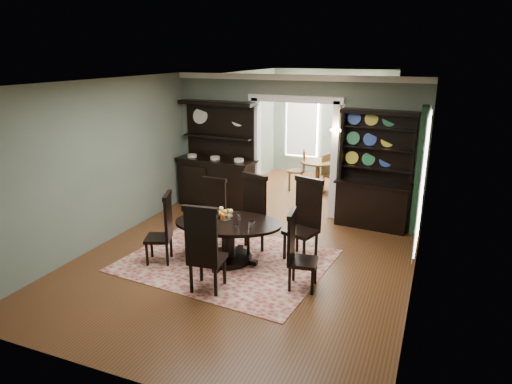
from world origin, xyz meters
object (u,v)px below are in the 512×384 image
at_px(sideboard, 217,170).
at_px(parlor_table, 318,172).
at_px(dining_table, 228,234).
at_px(welsh_dresser, 374,186).

bearing_deg(sideboard, parlor_table, 49.23).
bearing_deg(dining_table, parlor_table, 74.52).
bearing_deg(dining_table, sideboard, 109.26).
height_order(sideboard, parlor_table, sideboard).
distance_m(dining_table, sideboard, 3.03).
xyz_separation_m(sideboard, parlor_table, (1.88, 1.90, -0.31)).
height_order(dining_table, welsh_dresser, welsh_dresser).
distance_m(dining_table, parlor_table, 4.53).
bearing_deg(welsh_dresser, sideboard, -174.57).
bearing_deg(parlor_table, sideboard, -134.58).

